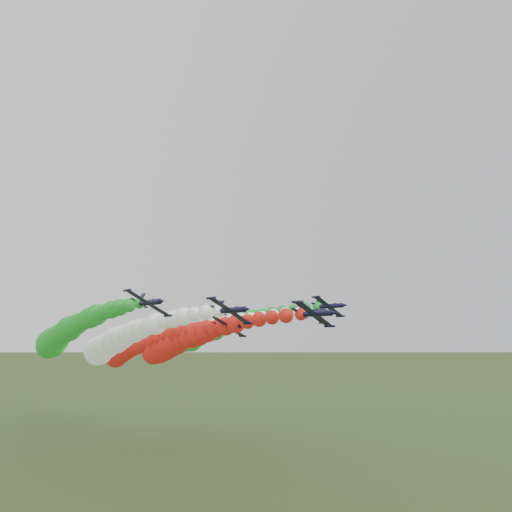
% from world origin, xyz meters
% --- Properties ---
extents(jet_lead, '(13.06, 79.54, 14.52)m').
position_xyz_m(jet_lead, '(7.17, 47.53, 29.93)').
color(jet_lead, black).
rests_on(jet_lead, ground).
extents(jet_inner_left, '(13.68, 80.16, 15.14)m').
position_xyz_m(jet_inner_left, '(-6.61, 55.17, 30.31)').
color(jet_inner_left, black).
rests_on(jet_inner_left, ground).
extents(jet_inner_right, '(13.56, 80.04, 15.02)m').
position_xyz_m(jet_inner_right, '(16.34, 57.46, 30.93)').
color(jet_inner_right, black).
rests_on(jet_inner_right, ground).
extents(jet_outer_left, '(13.06, 79.54, 14.52)m').
position_xyz_m(jet_outer_left, '(-17.86, 63.78, 31.84)').
color(jet_outer_left, black).
rests_on(jet_outer_left, ground).
extents(jet_outer_right, '(13.04, 79.48, 14.46)m').
position_xyz_m(jet_outer_right, '(27.09, 61.66, 32.80)').
color(jet_outer_right, black).
rests_on(jet_outer_right, ground).
extents(jet_trail, '(13.40, 79.88, 14.86)m').
position_xyz_m(jet_trail, '(7.23, 73.02, 28.24)').
color(jet_trail, black).
rests_on(jet_trail, ground).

